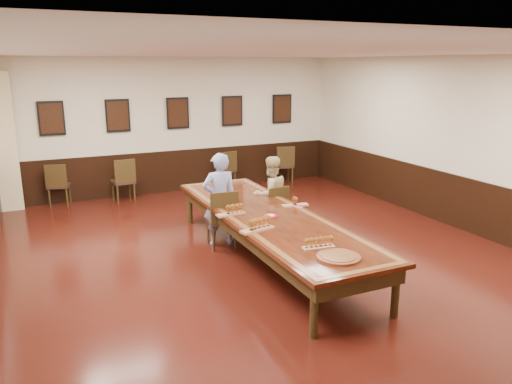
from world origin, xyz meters
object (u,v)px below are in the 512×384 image
conference_table (269,223)px  carved_platter (339,257)px  chair_man (222,218)px  chair_woman (273,209)px  spare_chair_c (225,169)px  person_woman (271,194)px  person_man (220,199)px  spare_chair_d (284,164)px  spare_chair_b (123,180)px  spare_chair_a (59,184)px

conference_table → carved_platter: 1.99m
chair_man → chair_woman: bearing=-161.1°
spare_chair_c → conference_table: 4.95m
chair_woman → person_woman: person_woman is taller
person_man → spare_chair_d: bearing=-125.3°
conference_table → chair_man: bearing=117.7°
person_woman → conference_table: person_woman is taller
conference_table → carved_platter: bearing=-91.3°
chair_woman → spare_chair_b: (-2.10, 3.37, 0.04)m
person_woman → carved_platter: person_woman is taller
chair_man → person_woman: size_ratio=0.71×
spare_chair_c → person_woman: person_woman is taller
chair_man → person_man: 0.32m
spare_chair_c → spare_chair_d: size_ratio=0.94×
person_man → carved_platter: bearing=103.8°
spare_chair_a → spare_chair_d: bearing=-168.5°
chair_woman → spare_chair_a: (-3.45, 3.66, 0.02)m
spare_chair_a → spare_chair_c: size_ratio=1.01×
conference_table → spare_chair_b: bearing=107.8°
spare_chair_b → person_woman: (2.10, -3.27, 0.21)m
spare_chair_c → person_man: size_ratio=0.58×
person_man → carved_platter: (0.41, -2.97, -0.03)m
person_woman → person_man: bearing=7.6°
chair_man → carved_platter: bearing=104.3°
spare_chair_a → conference_table: (2.80, -4.80, 0.14)m
chair_woman → carved_platter: (-0.69, -3.12, 0.32)m
spare_chair_a → spare_chair_b: spare_chair_b is taller
chair_woman → spare_chair_b: bearing=-63.2°
spare_chair_b → spare_chair_d: 4.13m
chair_woman → person_man: 1.17m
spare_chair_d → person_woman: 3.91m
chair_man → spare_chair_b: size_ratio=1.01×
spare_chair_a → carved_platter: (2.75, -6.78, 0.30)m
chair_woman → spare_chair_a: size_ratio=0.96×
spare_chair_a → conference_table: bearing=134.1°
person_man → carved_platter: person_man is taller
spare_chair_a → person_man: bearing=135.5°
spare_chair_b → spare_chair_a: bearing=-18.1°
chair_woman → carved_platter: 3.22m
person_man → spare_chair_a: bearing=-52.6°
spare_chair_c → carved_platter: (-1.18, -6.79, 0.30)m
chair_woman → person_woman: bearing=-90.0°
person_man → conference_table: size_ratio=0.32×
person_man → person_woman: 1.13m
chair_man → spare_chair_a: bearing=-53.4°
spare_chair_b → spare_chair_c: (2.59, 0.30, -0.03)m
spare_chair_d → conference_table: 5.30m
chair_man → spare_chair_c: (1.60, 3.93, -0.04)m
spare_chair_c → carved_platter: size_ratio=1.38×
spare_chair_b → spare_chair_c: size_ratio=1.07×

